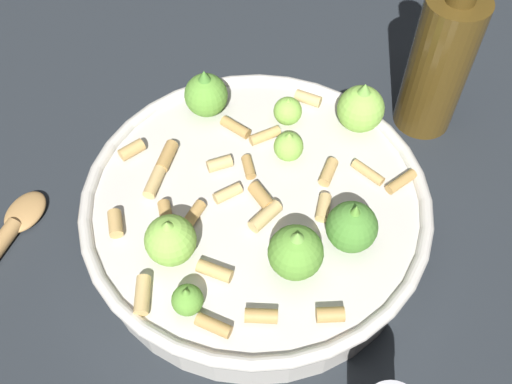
% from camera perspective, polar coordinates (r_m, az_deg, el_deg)
% --- Properties ---
extents(ground_plane, '(2.40, 2.40, 0.00)m').
position_cam_1_polar(ground_plane, '(0.59, 0.00, -3.54)').
color(ground_plane, '#23282D').
extents(cooking_pan, '(0.33, 0.33, 0.11)m').
position_cam_1_polar(cooking_pan, '(0.56, 0.15, -1.55)').
color(cooking_pan, beige).
rests_on(cooking_pan, ground).
extents(olive_oil_bottle, '(0.06, 0.06, 0.21)m').
position_cam_1_polar(olive_oil_bottle, '(0.65, 17.36, 12.01)').
color(olive_oil_bottle, '#4C3814').
rests_on(olive_oil_bottle, ground).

